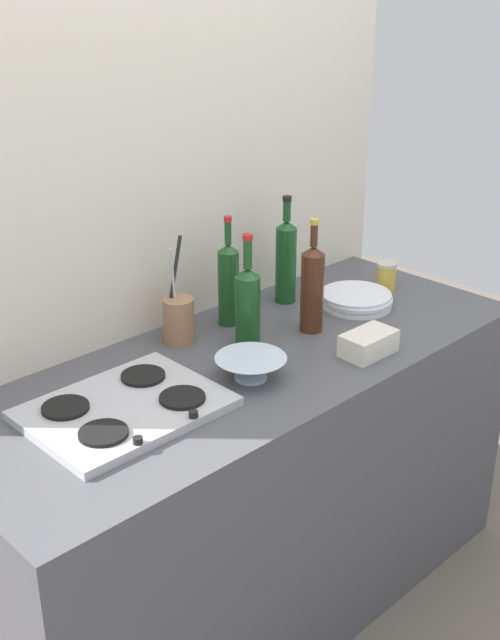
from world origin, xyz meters
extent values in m
plane|color=#6B6056|center=(0.00, 0.00, 0.00)|extent=(6.00, 6.00, 0.00)
cube|color=#4C4C51|center=(0.00, 0.00, 0.45)|extent=(1.80, 0.70, 0.90)
cube|color=beige|center=(0.00, 0.38, 1.25)|extent=(1.90, 0.06, 2.50)
cube|color=#B2B2B7|center=(-0.44, 0.00, 0.91)|extent=(0.48, 0.37, 0.02)
cylinder|color=black|center=(-0.56, -0.08, 0.93)|extent=(0.12, 0.12, 0.01)
cylinder|color=black|center=(-0.32, -0.08, 0.93)|extent=(0.12, 0.12, 0.01)
cylinder|color=black|center=(-0.56, 0.08, 0.93)|extent=(0.12, 0.12, 0.01)
cylinder|color=black|center=(-0.32, 0.08, 0.93)|extent=(0.12, 0.12, 0.01)
cylinder|color=black|center=(-0.52, -0.17, 0.93)|extent=(0.02, 0.02, 0.02)
cylinder|color=black|center=(-0.36, -0.17, 0.93)|extent=(0.02, 0.02, 0.02)
cylinder|color=white|center=(0.52, 0.03, 0.91)|extent=(0.23, 0.23, 0.01)
cylinder|color=white|center=(0.52, 0.03, 0.92)|extent=(0.23, 0.23, 0.01)
cylinder|color=white|center=(0.52, 0.03, 0.93)|extent=(0.23, 0.23, 0.01)
cylinder|color=white|center=(0.52, 0.03, 0.94)|extent=(0.23, 0.23, 0.01)
cylinder|color=#472314|center=(0.27, 0.01, 1.02)|extent=(0.07, 0.07, 0.25)
cone|color=#472314|center=(0.27, 0.01, 1.16)|extent=(0.07, 0.07, 0.02)
cylinder|color=#472314|center=(0.27, 0.01, 1.21)|extent=(0.02, 0.02, 0.07)
cylinder|color=gold|center=(0.27, 0.01, 1.25)|extent=(0.03, 0.03, 0.02)
cylinder|color=#19471E|center=(0.38, 0.23, 1.03)|extent=(0.07, 0.07, 0.26)
cone|color=#19471E|center=(0.38, 0.23, 1.17)|extent=(0.07, 0.07, 0.02)
cylinder|color=#19471E|center=(0.38, 0.23, 1.21)|extent=(0.03, 0.03, 0.07)
cylinder|color=black|center=(0.38, 0.23, 1.25)|extent=(0.03, 0.03, 0.02)
cylinder|color=#19471E|center=(0.06, 0.08, 1.01)|extent=(0.08, 0.08, 0.21)
cone|color=#19471E|center=(0.06, 0.08, 1.12)|extent=(0.08, 0.08, 0.03)
cylinder|color=#19471E|center=(0.06, 0.08, 1.18)|extent=(0.03, 0.03, 0.09)
cylinder|color=#B21E1E|center=(0.06, 0.08, 1.23)|extent=(0.03, 0.03, 0.02)
cylinder|color=#19471E|center=(0.12, 0.22, 1.02)|extent=(0.07, 0.07, 0.24)
cone|color=#19471E|center=(0.12, 0.22, 1.15)|extent=(0.07, 0.07, 0.02)
cylinder|color=#19471E|center=(0.12, 0.22, 1.20)|extent=(0.02, 0.02, 0.07)
cylinder|color=#B21E1E|center=(0.12, 0.22, 1.24)|extent=(0.02, 0.02, 0.02)
cylinder|color=silver|center=(-0.09, -0.09, 0.91)|extent=(0.09, 0.09, 0.01)
cone|color=silver|center=(-0.09, -0.09, 0.94)|extent=(0.20, 0.20, 0.05)
cube|color=silver|center=(0.27, -0.22, 0.93)|extent=(0.17, 0.10, 0.07)
cylinder|color=#996B4C|center=(-0.07, 0.23, 0.97)|extent=(0.09, 0.09, 0.14)
cylinder|color=#B7B7B2|center=(-0.08, 0.24, 1.07)|extent=(0.03, 0.01, 0.24)
cylinder|color=#262626|center=(-0.07, 0.25, 1.09)|extent=(0.05, 0.04, 0.27)
cylinder|color=gold|center=(0.71, 0.05, 0.94)|extent=(0.07, 0.07, 0.09)
cylinder|color=beige|center=(0.71, 0.05, 0.99)|extent=(0.07, 0.07, 0.01)
camera|label=1|loc=(-1.43, -1.48, 1.94)|focal=44.92mm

